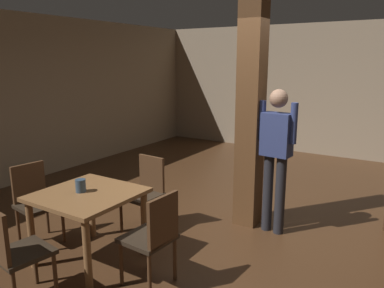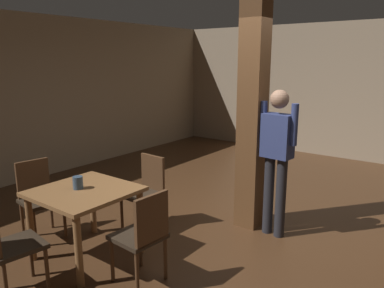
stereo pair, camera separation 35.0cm
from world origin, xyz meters
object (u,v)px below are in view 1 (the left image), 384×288
object	(u,v)px
chair_south	(13,250)
chair_north	(146,190)
standing_person	(276,151)
chair_west	(35,199)
chair_east	(154,235)
napkin_cup	(81,186)
dining_table	(88,204)

from	to	relation	value
chair_south	chair_north	bearing A→B (deg)	90.31
chair_north	standing_person	size ratio (longest dim) A/B	0.52
chair_west	chair_east	xyz separation A→B (m)	(1.67, 0.02, 0.00)
chair_north	chair_east	size ratio (longest dim) A/B	1.00
chair_south	napkin_cup	world-z (taller)	chair_south
standing_person	dining_table	bearing A→B (deg)	-129.37
chair_west	napkin_cup	distance (m)	0.83
chair_east	standing_person	world-z (taller)	standing_person
chair_south	standing_person	world-z (taller)	standing_person
chair_north	standing_person	bearing A→B (deg)	29.59
dining_table	chair_south	distance (m)	0.85
chair_east	chair_south	world-z (taller)	same
dining_table	standing_person	size ratio (longest dim) A/B	0.54
chair_east	napkin_cup	bearing A→B (deg)	-179.07
dining_table	chair_north	size ratio (longest dim) A/B	1.05
chair_south	chair_west	bearing A→B (deg)	136.39
chair_south	napkin_cup	distance (m)	0.88
chair_west	standing_person	size ratio (longest dim) A/B	0.52
chair_east	chair_south	size ratio (longest dim) A/B	1.00
dining_table	napkin_cup	size ratio (longest dim) A/B	7.11
chair_west	chair_south	xyz separation A→B (m)	(0.86, -0.82, 0.00)
napkin_cup	standing_person	size ratio (longest dim) A/B	0.08
chair_west	chair_south	size ratio (longest dim) A/B	1.00
chair_north	chair_east	distance (m)	1.21
chair_west	chair_north	xyz separation A→B (m)	(0.85, 0.91, 0.00)
chair_west	standing_person	distance (m)	2.80
chair_west	napkin_cup	xyz separation A→B (m)	(0.77, 0.00, 0.30)
dining_table	chair_north	world-z (taller)	chair_north
dining_table	chair_south	world-z (taller)	chair_south
chair_east	standing_person	distance (m)	1.81
chair_west	standing_person	xyz separation A→B (m)	(2.19, 1.67, 0.50)
chair_west	chair_east	bearing A→B (deg)	0.56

